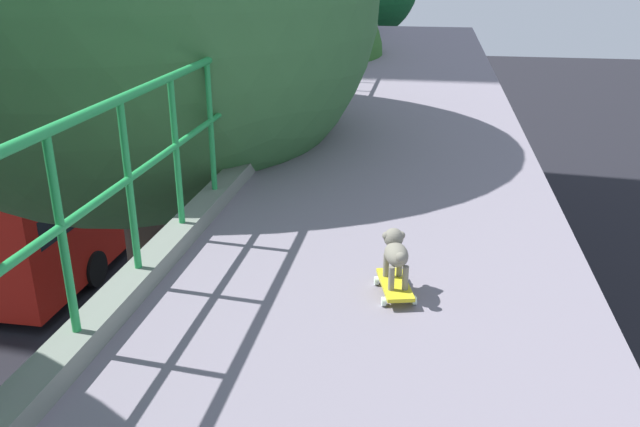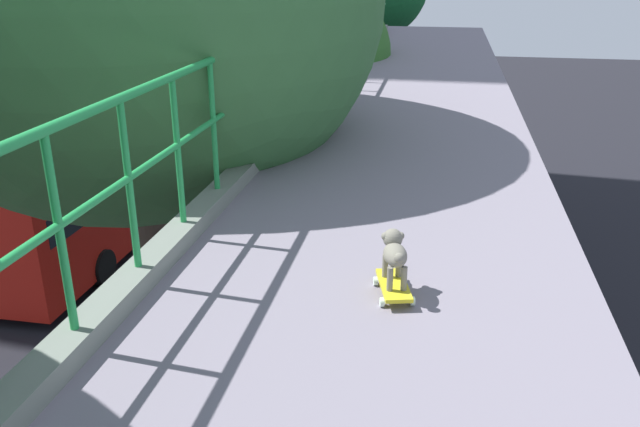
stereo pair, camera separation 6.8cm
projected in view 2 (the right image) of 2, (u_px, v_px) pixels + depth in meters
city_bus at (111, 178)px, 19.78m from camera, size 2.76×11.57×3.27m
roadside_tree_mid at (126, 0)px, 7.22m from camera, size 5.79×5.79×10.26m
roadside_tree_far at (269, 56)px, 14.06m from camera, size 5.30×5.30×8.11m
toy_skateboard at (394, 286)px, 3.88m from camera, size 0.28×0.43×0.08m
small_dog at (395, 252)px, 3.83m from camera, size 0.19×0.33×0.31m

